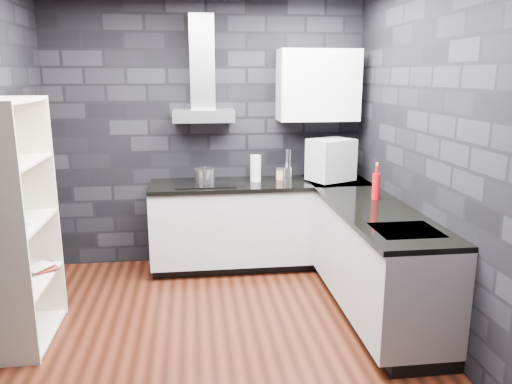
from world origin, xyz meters
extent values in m
plane|color=#3F180E|center=(0.00, 0.00, 0.00)|extent=(3.20, 3.20, 0.00)
cube|color=black|center=(0.00, 1.62, 1.35)|extent=(3.20, 0.05, 2.70)
cube|color=black|center=(0.00, -1.62, 1.35)|extent=(3.20, 0.05, 2.70)
cube|color=black|center=(1.62, 0.00, 1.35)|extent=(0.05, 3.20, 2.70)
cube|color=black|center=(0.50, 1.34, 0.05)|extent=(2.18, 0.50, 0.10)
cube|color=black|center=(1.34, 0.10, 0.05)|extent=(0.50, 1.78, 0.10)
cube|color=#B6B5BA|center=(0.50, 1.30, 0.48)|extent=(2.20, 0.60, 0.76)
cube|color=#B6B5BA|center=(1.30, 0.10, 0.48)|extent=(0.60, 1.80, 0.76)
cube|color=black|center=(0.50, 1.29, 0.88)|extent=(2.20, 0.62, 0.04)
cube|color=black|center=(1.29, 0.10, 0.88)|extent=(0.62, 1.80, 0.04)
cube|color=black|center=(1.30, 1.30, 0.88)|extent=(0.62, 0.62, 0.04)
cube|color=#B8B8BC|center=(-0.05, 1.43, 1.56)|extent=(0.60, 0.34, 0.12)
cube|color=#B8B8BC|center=(-0.05, 1.50, 2.07)|extent=(0.24, 0.20, 0.90)
cube|color=silver|center=(1.10, 1.43, 1.85)|extent=(0.80, 0.35, 0.70)
cube|color=black|center=(-0.05, 1.30, 0.91)|extent=(0.58, 0.50, 0.01)
cube|color=#B8B8BC|center=(1.30, -0.40, 0.89)|extent=(0.44, 0.40, 0.01)
cylinder|color=silver|center=(-0.05, 1.33, 0.97)|extent=(0.24, 0.24, 0.12)
cylinder|color=silver|center=(0.46, 1.34, 1.03)|extent=(0.13, 0.13, 0.27)
cylinder|color=tan|center=(0.72, 1.40, 0.95)|extent=(0.11, 0.11, 0.10)
cylinder|color=silver|center=(0.79, 1.34, 0.97)|extent=(0.12, 0.12, 0.14)
cube|color=#9FA1A6|center=(1.21, 1.23, 1.12)|extent=(0.51, 0.46, 0.41)
cylinder|color=#B60910|center=(1.40, 0.47, 1.01)|extent=(0.07, 0.07, 0.23)
cube|color=beige|center=(-1.42, 0.07, 0.90)|extent=(0.56, 0.86, 1.80)
imported|color=white|center=(-1.42, -0.01, 0.94)|extent=(0.26, 0.26, 0.06)
imported|color=maroon|center=(-1.42, 0.26, 0.57)|extent=(0.15, 0.10, 0.22)
imported|color=#B2B2B2|center=(-1.44, 0.29, 0.59)|extent=(0.14, 0.09, 0.21)
camera|label=1|loc=(-0.16, -3.56, 1.96)|focal=35.00mm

